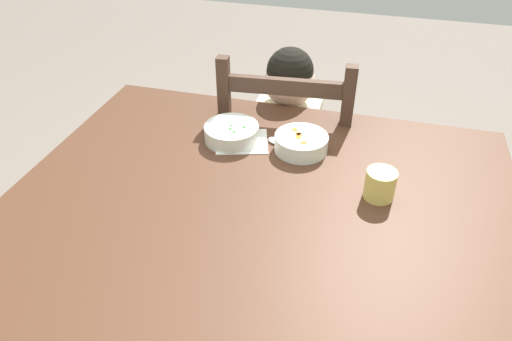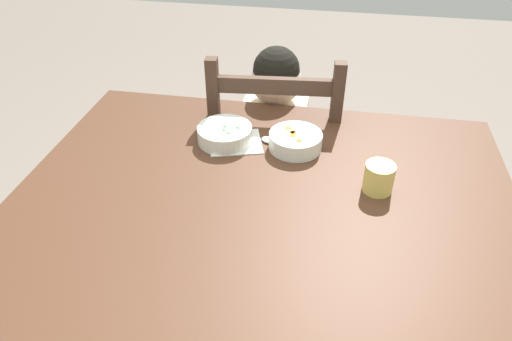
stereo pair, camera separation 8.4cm
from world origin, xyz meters
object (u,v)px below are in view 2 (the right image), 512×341
(dining_table, at_px, (260,239))
(child_figure, at_px, (274,136))
(spoon, at_px, (273,143))
(bowl_of_carrots, at_px, (295,140))
(drinking_cup, at_px, (379,178))
(dining_chair, at_px, (274,174))
(bowl_of_peas, at_px, (225,134))

(dining_table, relative_size, child_figure, 1.34)
(spoon, bearing_deg, child_figure, 97.39)
(bowl_of_carrots, distance_m, spoon, 0.07)
(bowl_of_carrots, bearing_deg, child_figure, 109.22)
(drinking_cup, bearing_deg, child_figure, 126.07)
(dining_table, bearing_deg, bowl_of_carrots, 79.09)
(dining_chair, height_order, spoon, dining_chair)
(dining_chair, bearing_deg, drinking_cup, -54.52)
(bowl_of_peas, relative_size, spoon, 1.30)
(dining_table, bearing_deg, dining_chair, 94.31)
(bowl_of_peas, relative_size, drinking_cup, 2.09)
(dining_table, height_order, child_figure, child_figure)
(child_figure, height_order, bowl_of_peas, child_figure)
(dining_chair, distance_m, child_figure, 0.17)
(dining_table, bearing_deg, spoon, 92.29)
(dining_table, relative_size, drinking_cup, 16.51)
(bowl_of_peas, bearing_deg, child_figure, 70.78)
(child_figure, distance_m, spoon, 0.33)
(dining_chair, height_order, bowl_of_carrots, dining_chair)
(spoon, bearing_deg, dining_chair, 96.31)
(child_figure, xyz_separation_m, bowl_of_peas, (-0.10, -0.29, 0.18))
(dining_chair, xyz_separation_m, spoon, (0.03, -0.29, 0.32))
(dining_table, xyz_separation_m, spoon, (-0.01, 0.29, 0.11))
(bowl_of_carrots, relative_size, spoon, 1.24)
(dining_table, xyz_separation_m, drinking_cup, (0.28, 0.12, 0.14))
(dining_chair, xyz_separation_m, bowl_of_peas, (-0.11, -0.30, 0.34))
(child_figure, xyz_separation_m, bowl_of_carrots, (0.10, -0.29, 0.18))
(bowl_of_peas, xyz_separation_m, bowl_of_carrots, (0.20, 0.00, 0.00))
(bowl_of_peas, distance_m, spoon, 0.14)
(dining_table, height_order, dining_chair, dining_chair)
(child_figure, bearing_deg, spoon, -82.61)
(spoon, height_order, drinking_cup, drinking_cup)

